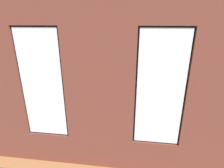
{
  "coord_description": "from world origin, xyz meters",
  "views": [
    {
      "loc": [
        -0.63,
        5.36,
        2.95
      ],
      "look_at": [
        0.02,
        0.4,
        1.15
      ],
      "focal_mm": 28.0,
      "sensor_mm": 36.0,
      "label": 1
    }
  ],
  "objects": [
    {
      "name": "remote_black",
      "position": [
        -0.35,
        0.14,
        0.42
      ],
      "size": [
        0.07,
        0.17,
        0.02
      ],
      "primitive_type": "cube",
      "rotation": [
        0.0,
        0.0,
        3.01
      ],
      "color": "black",
      "rests_on": "coffee_table"
    },
    {
      "name": "media_console",
      "position": [
        2.68,
        0.57,
        0.25
      ],
      "size": [
        1.04,
        0.42,
        0.5
      ],
      "primitive_type": "cube",
      "color": "black",
      "rests_on": "ground_plane"
    },
    {
      "name": "potted_plant_corner_near_left",
      "position": [
        -2.48,
        -1.78,
        0.64
      ],
      "size": [
        0.61,
        0.61,
        1.05
      ],
      "color": "beige",
      "rests_on": "ground_plane"
    },
    {
      "name": "white_wall_right",
      "position": [
        2.98,
        0.2,
        1.69
      ],
      "size": [
        0.1,
        4.56,
        3.37
      ],
      "primitive_type": "cube",
      "color": "silver",
      "rests_on": "ground_plane"
    },
    {
      "name": "table_plant_small",
      "position": [
        -0.04,
        0.4,
        0.51
      ],
      "size": [
        0.11,
        0.11,
        0.19
      ],
      "color": "#47423D",
      "rests_on": "coffee_table"
    },
    {
      "name": "coffee_table",
      "position": [
        0.08,
        0.28,
        0.37
      ],
      "size": [
        1.55,
        0.78,
        0.41
      ],
      "color": "#A87547",
      "rests_on": "ground_plane"
    },
    {
      "name": "couch_left",
      "position": [
        -2.33,
        0.61,
        0.33
      ],
      "size": [
        0.97,
        2.09,
        0.8
      ],
      "rotation": [
        0.0,
        0.0,
        1.52
      ],
      "color": "black",
      "rests_on": "ground_plane"
    },
    {
      "name": "potted_plant_foreground_right",
      "position": [
        2.38,
        -1.73,
        0.51
      ],
      "size": [
        0.55,
        0.55,
        0.78
      ],
      "color": "#9E5638",
      "rests_on": "ground_plane"
    },
    {
      "name": "candle_jar",
      "position": [
        0.27,
        0.18,
        0.46
      ],
      "size": [
        0.08,
        0.08,
        0.1
      ],
      "primitive_type": "cylinder",
      "color": "#B7333D",
      "rests_on": "coffee_table"
    },
    {
      "name": "remote_silver",
      "position": [
        0.54,
        0.4,
        0.42
      ],
      "size": [
        0.18,
        0.1,
        0.02
      ],
      "primitive_type": "cube",
      "rotation": [
        0.0,
        0.0,
        1.27
      ],
      "color": "#B2B2B7",
      "rests_on": "coffee_table"
    },
    {
      "name": "potted_plant_mid_room_small",
      "position": [
        -0.6,
        -1.08,
        0.33
      ],
      "size": [
        0.34,
        0.34,
        0.53
      ],
      "color": "brown",
      "rests_on": "ground_plane"
    },
    {
      "name": "ground_plane",
      "position": [
        0.0,
        0.0,
        -0.05
      ],
      "size": [
        6.67,
        5.56,
        0.1
      ],
      "primitive_type": "cube",
      "color": "#99663D"
    },
    {
      "name": "cup_ceramic",
      "position": [
        0.08,
        0.28,
        0.46
      ],
      "size": [
        0.08,
        0.08,
        0.09
      ],
      "primitive_type": "cylinder",
      "color": "#B23D38",
      "rests_on": "coffee_table"
    },
    {
      "name": "papasan_chair",
      "position": [
        -0.02,
        -1.47,
        0.45
      ],
      "size": [
        1.12,
        1.12,
        0.7
      ],
      "color": "olive",
      "rests_on": "ground_plane"
    },
    {
      "name": "potted_plant_near_tv",
      "position": [
        2.14,
        1.54,
        0.78
      ],
      "size": [
        1.03,
        0.96,
        1.41
      ],
      "color": "#47423D",
      "rests_on": "ground_plane"
    },
    {
      "name": "brick_wall_with_windows",
      "position": [
        0.0,
        2.4,
        1.66
      ],
      "size": [
        6.07,
        0.3,
        3.37
      ],
      "color": "brown",
      "rests_on": "ground_plane"
    },
    {
      "name": "tv_flatscreen",
      "position": [
        2.68,
        0.57,
        0.89
      ],
      "size": [
        1.12,
        0.2,
        0.77
      ],
      "color": "black",
      "rests_on": "media_console"
    },
    {
      "name": "couch_by_window",
      "position": [
        0.01,
        1.75,
        0.33
      ],
      "size": [
        1.76,
        0.87,
        0.8
      ],
      "color": "black",
      "rests_on": "ground_plane"
    }
  ]
}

